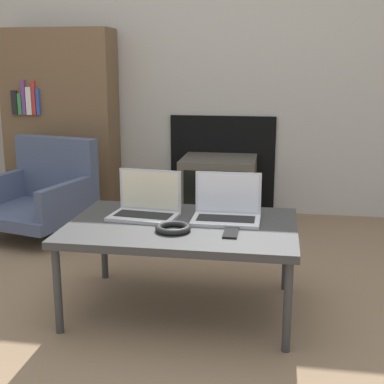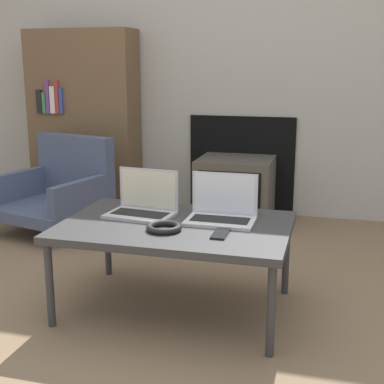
{
  "view_description": "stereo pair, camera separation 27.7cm",
  "coord_description": "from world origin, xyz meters",
  "px_view_note": "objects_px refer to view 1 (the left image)",
  "views": [
    {
      "loc": [
        0.43,
        -2.02,
        1.17
      ],
      "look_at": [
        0.0,
        0.66,
        0.52
      ],
      "focal_mm": 50.0,
      "sensor_mm": 36.0,
      "label": 1
    },
    {
      "loc": [
        0.7,
        -1.96,
        1.17
      ],
      "look_at": [
        0.0,
        0.66,
        0.52
      ],
      "focal_mm": 50.0,
      "sensor_mm": 36.0,
      "label": 2
    }
  ],
  "objects_px": {
    "laptop_right": "(227,210)",
    "phone": "(231,233)",
    "headphones": "(173,228)",
    "laptop_left": "(146,206)",
    "tv": "(219,189)",
    "armchair": "(42,192)"
  },
  "relations": [
    {
      "from": "laptop_right",
      "to": "phone",
      "type": "relative_size",
      "value": 2.19
    },
    {
      "from": "headphones",
      "to": "phone",
      "type": "bearing_deg",
      "value": 0.33
    },
    {
      "from": "laptop_left",
      "to": "laptop_right",
      "type": "relative_size",
      "value": 1.06
    },
    {
      "from": "laptop_right",
      "to": "headphones",
      "type": "bearing_deg",
      "value": -135.27
    },
    {
      "from": "tv",
      "to": "laptop_left",
      "type": "bearing_deg",
      "value": -97.84
    },
    {
      "from": "headphones",
      "to": "phone",
      "type": "xyz_separation_m",
      "value": [
        0.26,
        0.0,
        -0.01
      ]
    },
    {
      "from": "phone",
      "to": "tv",
      "type": "relative_size",
      "value": 0.27
    },
    {
      "from": "phone",
      "to": "laptop_left",
      "type": "bearing_deg",
      "value": 153.62
    },
    {
      "from": "laptop_right",
      "to": "armchair",
      "type": "bearing_deg",
      "value": 145.23
    },
    {
      "from": "headphones",
      "to": "phone",
      "type": "height_order",
      "value": "headphones"
    },
    {
      "from": "laptop_right",
      "to": "headphones",
      "type": "relative_size",
      "value": 1.99
    },
    {
      "from": "laptop_left",
      "to": "headphones",
      "type": "relative_size",
      "value": 2.12
    },
    {
      "from": "headphones",
      "to": "tv",
      "type": "height_order",
      "value": "tv"
    },
    {
      "from": "laptop_left",
      "to": "tv",
      "type": "height_order",
      "value": "laptop_left"
    },
    {
      "from": "phone",
      "to": "armchair",
      "type": "distance_m",
      "value": 1.86
    },
    {
      "from": "tv",
      "to": "laptop_right",
      "type": "bearing_deg",
      "value": -82.25
    },
    {
      "from": "armchair",
      "to": "laptop_right",
      "type": "bearing_deg",
      "value": -19.78
    },
    {
      "from": "armchair",
      "to": "headphones",
      "type": "bearing_deg",
      "value": -30.38
    },
    {
      "from": "tv",
      "to": "phone",
      "type": "bearing_deg",
      "value": -81.89
    },
    {
      "from": "headphones",
      "to": "tv",
      "type": "distance_m",
      "value": 1.69
    },
    {
      "from": "laptop_left",
      "to": "phone",
      "type": "distance_m",
      "value": 0.49
    },
    {
      "from": "laptop_right",
      "to": "headphones",
      "type": "distance_m",
      "value": 0.31
    }
  ]
}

